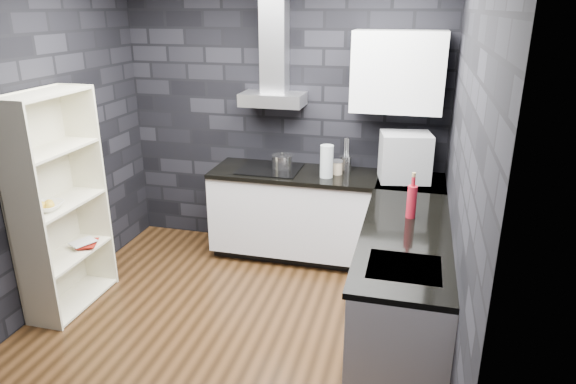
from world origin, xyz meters
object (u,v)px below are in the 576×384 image
at_px(storage_jar, 337,168).
at_px(utensil_crock, 346,163).
at_px(glass_vase, 327,161).
at_px(red_bottle, 412,202).
at_px(fruit_bowl, 47,206).
at_px(pot, 282,162).
at_px(appliance_garage, 405,157).
at_px(bookshelf, 60,204).

relative_size(storage_jar, utensil_crock, 0.83).
relative_size(glass_vase, red_bottle, 1.21).
relative_size(red_bottle, fruit_bowl, 1.06).
bearing_deg(utensil_crock, glass_vase, -120.43).
bearing_deg(fruit_bowl, utensil_crock, 37.67).
bearing_deg(red_bottle, storage_jar, 127.65).
relative_size(utensil_crock, fruit_bowl, 0.62).
xyz_separation_m(pot, storage_jar, (0.54, -0.01, -0.01)).
bearing_deg(appliance_garage, red_bottle, -94.87).
bearing_deg(storage_jar, pot, 178.50).
bearing_deg(fruit_bowl, storage_jar, 36.16).
relative_size(pot, utensil_crock, 1.37).
bearing_deg(utensil_crock, pot, -169.09).
height_order(glass_vase, fruit_bowl, glass_vase).
bearing_deg(appliance_garage, storage_jar, 164.19).
height_order(pot, appliance_garage, appliance_garage).
bearing_deg(storage_jar, utensil_crock, 65.01).
distance_m(storage_jar, fruit_bowl, 2.51).
height_order(appliance_garage, bookshelf, bookshelf).
bearing_deg(storage_jar, fruit_bowl, -143.84).
height_order(pot, bookshelf, bookshelf).
xyz_separation_m(appliance_garage, bookshelf, (-2.64, -1.28, -0.22)).
bearing_deg(red_bottle, glass_vase, 134.54).
relative_size(glass_vase, fruit_bowl, 1.29).
bearing_deg(utensil_crock, appliance_garage, -18.32).
xyz_separation_m(storage_jar, appliance_garage, (0.61, -0.05, 0.17)).
bearing_deg(pot, red_bottle, -36.66).
relative_size(appliance_garage, red_bottle, 1.74).
height_order(glass_vase, red_bottle, glass_vase).
bearing_deg(storage_jar, glass_vase, -126.00).
bearing_deg(appliance_garage, pot, 165.79).
bearing_deg(appliance_garage, utensil_crock, 150.78).
distance_m(appliance_garage, red_bottle, 0.87).
distance_m(glass_vase, bookshelf, 2.30).
distance_m(storage_jar, red_bottle, 1.15).
xyz_separation_m(utensil_crock, appliance_garage, (0.55, -0.18, 0.15)).
relative_size(utensil_crock, red_bottle, 0.58).
bearing_deg(storage_jar, appliance_garage, -4.91).
xyz_separation_m(pot, appliance_garage, (1.15, -0.07, 0.15)).
bearing_deg(bookshelf, glass_vase, 48.13).
distance_m(bookshelf, fruit_bowl, 0.15).
relative_size(utensil_crock, appliance_garage, 0.33).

